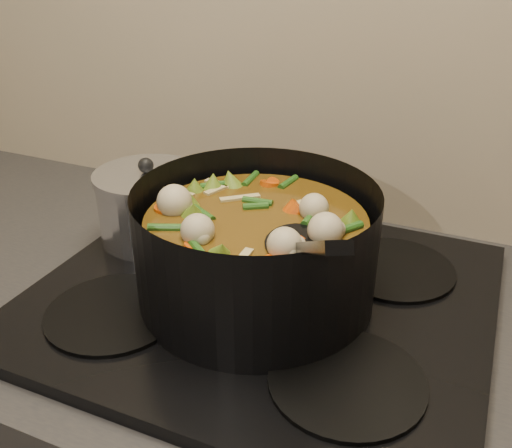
% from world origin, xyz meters
% --- Properties ---
extents(stovetop, '(0.62, 0.54, 0.03)m').
position_xyz_m(stovetop, '(0.00, 1.93, 0.92)').
color(stovetop, black).
rests_on(stovetop, counter).
extents(stockpot, '(0.40, 0.43, 0.24)m').
position_xyz_m(stockpot, '(-0.00, 1.92, 1.00)').
color(stockpot, black).
rests_on(stockpot, stovetop).
extents(saucepan, '(0.17, 0.17, 0.14)m').
position_xyz_m(saucepan, '(-0.23, 2.00, 0.99)').
color(saucepan, silver).
rests_on(saucepan, stovetop).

